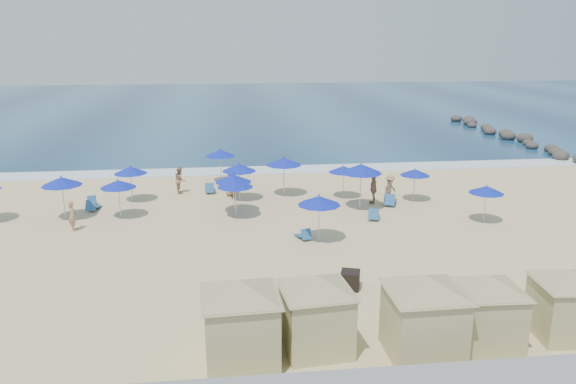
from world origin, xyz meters
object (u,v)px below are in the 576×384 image
object	(u,v)px
umbrella_3	(118,184)
beachgoer_4	(231,182)
umbrella_5	(235,183)
beachgoer_2	(373,189)
beachgoer_0	(72,216)
beachgoer_3	(390,189)
umbrella_2	(130,170)
umbrella_13	(233,178)
trash_bin	(350,280)
rock_jetty	(514,137)
umbrella_11	(487,190)
umbrella_7	(284,161)
cabana_1	(316,303)
umbrella_8	(361,169)
umbrella_1	(62,181)
cabana_4	(568,294)
beachgoer_1	(180,180)
cabana_0	(240,310)
cabana_2	(425,306)
umbrella_9	(344,169)
umbrella_4	(239,168)
umbrella_6	(319,200)
cabana_3	(488,302)
umbrella_10	(415,172)

from	to	relation	value
umbrella_3	beachgoer_4	distance (m)	7.19
umbrella_5	beachgoer_2	xyz separation A→B (m)	(8.11, 1.79, -1.05)
beachgoer_0	beachgoer_3	size ratio (longest dim) A/B	0.95
umbrella_2	umbrella_13	distance (m)	6.68
trash_bin	rock_jetty	bearing A→B (deg)	70.53
umbrella_11	beachgoer_2	xyz separation A→B (m)	(-4.93, 4.10, -0.91)
umbrella_7	umbrella_13	world-z (taller)	umbrella_7
cabana_1	umbrella_2	world-z (taller)	cabana_1
trash_bin	umbrella_8	xyz separation A→B (m)	(2.88, 10.23, 2.02)
umbrella_2	beachgoer_4	xyz separation A→B (m)	(5.88, 0.62, -1.03)
umbrella_3	umbrella_5	bearing A→B (deg)	-6.50
umbrella_1	beachgoer_4	size ratio (longest dim) A/B	1.34
cabana_4	umbrella_2	distance (m)	24.06
rock_jetty	umbrella_8	world-z (taller)	umbrella_8
rock_jetty	beachgoer_1	distance (m)	33.45
rock_jetty	umbrella_7	xyz separation A→B (m)	(-23.58, -16.18, 1.80)
cabana_0	beachgoer_0	size ratio (longest dim) A/B	2.99
beachgoer_2	cabana_2	bearing A→B (deg)	3.09
umbrella_9	beachgoer_1	bearing A→B (deg)	166.96
umbrella_3	umbrella_4	bearing A→B (deg)	21.93
umbrella_6	umbrella_9	distance (m)	7.80
cabana_3	cabana_0	bearing A→B (deg)	-179.87
beachgoer_4	umbrella_1	bearing A→B (deg)	19.65
cabana_2	umbrella_13	size ratio (longest dim) A/B	2.00
trash_bin	umbrella_6	size ratio (longest dim) A/B	0.30
trash_bin	umbrella_9	distance (m)	12.93
cabana_2	umbrella_11	size ratio (longest dim) A/B	2.23
umbrella_2	beachgoer_2	xyz separation A→B (m)	(14.16, -2.04, -1.04)
trash_bin	cabana_2	world-z (taller)	cabana_2
umbrella_8	umbrella_9	xyz separation A→B (m)	(-0.47, 2.40, -0.58)
beachgoer_1	beachgoer_3	distance (m)	12.99
umbrella_1	umbrella_10	distance (m)	19.86
umbrella_5	umbrella_11	xyz separation A→B (m)	(13.04, -2.31, -0.14)
rock_jetty	cabana_1	bearing A→B (deg)	-125.85
cabana_1	umbrella_4	world-z (taller)	cabana_1
cabana_3	beachgoer_2	distance (m)	15.82
umbrella_1	umbrella_11	bearing A→B (deg)	-8.06
umbrella_2	cabana_2	bearing A→B (deg)	-57.91
umbrella_7	beachgoer_0	world-z (taller)	umbrella_7
beachgoer_1	umbrella_6	bearing A→B (deg)	-151.11
cabana_1	umbrella_8	size ratio (longest dim) A/B	1.59
cabana_2	beachgoer_2	xyz separation A→B (m)	(2.76, 16.14, -0.78)
umbrella_7	umbrella_10	xyz separation A→B (m)	(7.59, -2.09, -0.40)
umbrella_7	umbrella_11	distance (m)	11.86
umbrella_9	beachgoer_2	size ratio (longest dim) A/B	1.16
umbrella_3	beachgoer_0	distance (m)	2.96
umbrella_3	beachgoer_3	bearing A→B (deg)	4.67
umbrella_1	beachgoer_1	size ratio (longest dim) A/B	1.45
umbrella_5	umbrella_10	bearing A→B (deg)	10.76
beachgoer_0	umbrella_10	bearing A→B (deg)	-107.97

